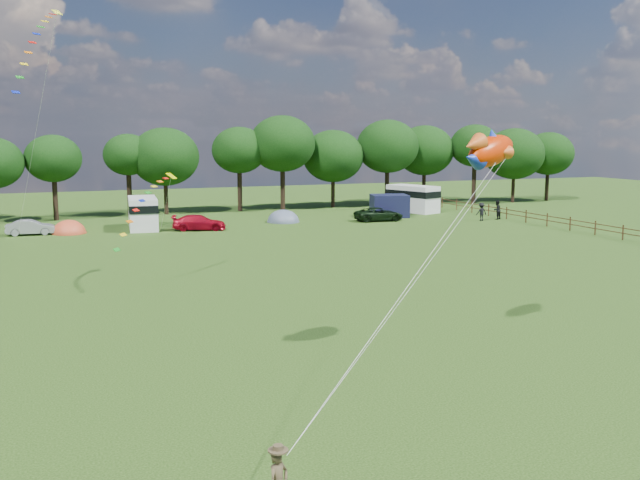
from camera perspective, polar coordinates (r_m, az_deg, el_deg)
name	(u,v)px	position (r m, az deg, el deg)	size (l,w,h in m)	color
ground_plane	(414,401)	(23.07, 7.54, -12.66)	(180.00, 180.00, 0.00)	black
tree_line	(201,153)	(75.44, -9.54, 6.91)	(102.98, 10.98, 10.27)	black
fence	(536,217)	(68.60, 16.93, 1.78)	(0.12, 33.12, 1.20)	#472D19
car_b	(31,227)	(63.46, -22.15, 0.94)	(1.35, 3.62, 1.28)	gray
car_c	(199,223)	(62.63, -9.65, 1.38)	(1.87, 4.44, 1.33)	#A6081B
car_d	(379,214)	(68.53, 4.74, 2.07)	(2.16, 4.77, 1.30)	black
campervan_c	(143,212)	(64.47, -13.99, 2.19)	(2.94, 5.85, 2.77)	silver
campervan_d	(413,198)	(76.83, 7.43, 3.37)	(4.18, 6.26, 2.83)	white
tent_orange	(69,233)	(63.44, -19.43, 0.52)	(2.86, 3.14, 2.24)	#CC4A29
tent_greyblue	(283,222)	(67.63, -2.95, 1.46)	(3.12, 3.41, 2.32)	slate
awning_navy	(389,206)	(72.01, 5.57, 2.74)	(3.57, 2.90, 2.23)	#151735
fish_kite	(488,151)	(28.06, 13.28, 6.95)	(3.31, 2.14, 1.75)	red
streamer_kite_a	(40,36)	(49.88, -21.49, 14.95)	(3.32, 5.53, 5.75)	yellow
streamer_kite_b	(150,198)	(40.78, -13.46, 3.31)	(4.22, 4.68, 3.79)	#D5E300
walker_a	(497,210)	(71.64, 13.97, 2.35)	(0.91, 0.56, 1.87)	black
walker_b	(481,212)	(70.10, 12.78, 2.21)	(1.13, 0.52, 1.74)	black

